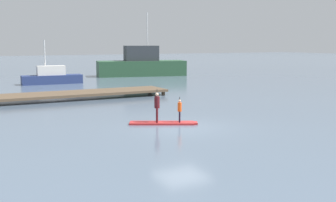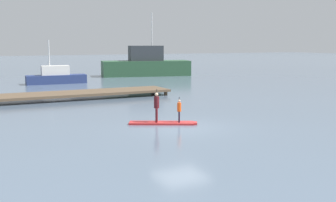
{
  "view_description": "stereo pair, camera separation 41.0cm",
  "coord_description": "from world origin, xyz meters",
  "views": [
    {
      "loc": [
        -9.64,
        -16.98,
        4.09
      ],
      "look_at": [
        0.36,
        2.15,
        1.01
      ],
      "focal_mm": 43.74,
      "sensor_mm": 36.0,
      "label": 1
    },
    {
      "loc": [
        -9.28,
        -17.17,
        4.09
      ],
      "look_at": [
        0.36,
        2.15,
        1.01
      ],
      "focal_mm": 43.74,
      "sensor_mm": 36.0,
      "label": 2
    }
  ],
  "objects": [
    {
      "name": "floating_dock",
      "position": [
        -1.84,
        12.71,
        0.38
      ],
      "size": [
        13.89,
        3.08,
        0.47
      ],
      "color": "brown",
      "rests_on": "ground"
    },
    {
      "name": "paddleboard_near",
      "position": [
        -0.4,
        1.21,
        0.05
      ],
      "size": [
        3.34,
        2.17,
        0.1
      ],
      "color": "red",
      "rests_on": "ground"
    },
    {
      "name": "fishing_boat_green_midground",
      "position": [
        -1.04,
        24.65,
        0.68
      ],
      "size": [
        5.92,
        1.81,
        4.36
      ],
      "color": "navy",
      "rests_on": "ground"
    },
    {
      "name": "ground_plane",
      "position": [
        0.0,
        0.0,
        0.0
      ],
      "size": [
        240.0,
        240.0,
        0.0
      ],
      "primitive_type": "plane",
      "color": "slate"
    },
    {
      "name": "paddler_adult",
      "position": [
        -0.68,
        1.36,
        0.96
      ],
      "size": [
        0.36,
        0.44,
        1.65
      ],
      "color": "#4C1419",
      "rests_on": "paddleboard_near"
    },
    {
      "name": "paddler_child_solo",
      "position": [
        0.33,
        0.83,
        0.75
      ],
      "size": [
        0.27,
        0.37,
        1.27
      ],
      "color": "black",
      "rests_on": "paddleboard_near"
    },
    {
      "name": "fishing_boat_white_large",
      "position": [
        11.05,
        29.8,
        1.33
      ],
      "size": [
        11.29,
        5.61,
        7.77
      ],
      "color": "#2D5638",
      "rests_on": "ground"
    }
  ]
}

